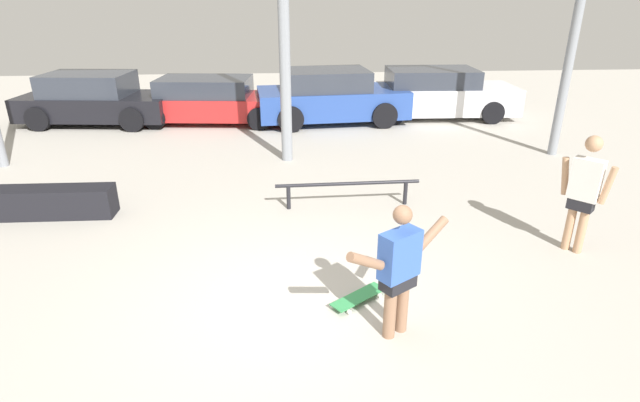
# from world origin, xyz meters

# --- Properties ---
(ground_plane) EXTENTS (36.00, 36.00, 0.00)m
(ground_plane) POSITION_xyz_m (0.00, 0.00, 0.00)
(ground_plane) COLOR #B2ADA3
(skateboarder) EXTENTS (1.22, 0.86, 1.51)m
(skateboarder) POSITION_xyz_m (1.11, -0.65, 0.82)
(skateboarder) COLOR #8C664C
(skateboarder) RESTS_ON ground_plane
(skateboard) EXTENTS (0.73, 0.61, 0.08)m
(skateboard) POSITION_xyz_m (0.80, -0.03, 0.06)
(skateboard) COLOR #338C4C
(skateboard) RESTS_ON ground_plane
(grind_box) EXTENTS (2.55, 0.48, 0.50)m
(grind_box) POSITION_xyz_m (-4.15, 2.76, 0.25)
(grind_box) COLOR black
(grind_box) RESTS_ON ground_plane
(grind_rail) EXTENTS (2.47, 0.14, 0.45)m
(grind_rail) POSITION_xyz_m (1.01, 2.82, 0.35)
(grind_rail) COLOR black
(grind_rail) RESTS_ON ground_plane
(parked_car_black) EXTENTS (4.19, 2.19, 1.38)m
(parked_car_black) POSITION_xyz_m (-5.26, 9.11, 0.66)
(parked_car_black) COLOR black
(parked_car_black) RESTS_ON ground_plane
(parked_car_red) EXTENTS (4.65, 2.16, 1.23)m
(parked_car_red) POSITION_xyz_m (-2.10, 9.05, 0.60)
(parked_car_red) COLOR red
(parked_car_red) RESTS_ON ground_plane
(parked_car_blue) EXTENTS (4.23, 2.30, 1.46)m
(parked_car_blue) POSITION_xyz_m (1.25, 8.82, 0.71)
(parked_car_blue) COLOR #284793
(parked_car_blue) RESTS_ON ground_plane
(parked_car_white) EXTENTS (4.52, 2.02, 1.39)m
(parked_car_white) POSITION_xyz_m (4.32, 9.21, 0.68)
(parked_car_white) COLOR white
(parked_car_white) RESTS_ON ground_plane
(bystander) EXTENTS (0.54, 0.58, 1.69)m
(bystander) POSITION_xyz_m (4.03, 1.03, 0.94)
(bystander) COLOR tan
(bystander) RESTS_ON ground_plane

